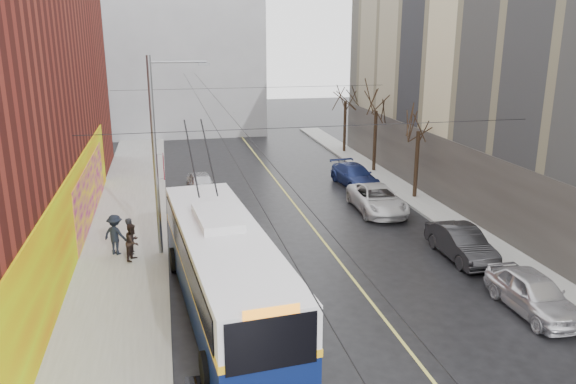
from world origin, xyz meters
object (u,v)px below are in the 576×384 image
tree_near (419,118)px  pedestrian_b (133,242)px  parked_car_b (461,243)px  following_car (201,184)px  streetlight_pole (158,152)px  pedestrian_a (131,236)px  tree_far (346,92)px  parked_car_a (533,293)px  parked_car_d (355,176)px  trolleybus (224,268)px  parked_car_c (377,199)px  tree_mid (377,100)px  pedestrian_c (115,235)px

tree_near → pedestrian_b: tree_near is taller
parked_car_b → following_car: bearing=130.2°
streetlight_pole → pedestrian_a: (-1.47, 0.21, -3.85)m
tree_far → parked_car_a: tree_far is taller
parked_car_d → following_car: size_ratio=1.21×
trolleybus → following_car: 15.81m
parked_car_c → parked_car_b: bearing=-78.1°
parked_car_d → pedestrian_b: (-13.84, -10.25, 0.29)m
tree_mid → pedestrian_b: 21.79m
streetlight_pole → tree_near: 16.28m
streetlight_pole → trolleybus: bearing=-70.5°
parked_car_b → following_car: parked_car_b is taller
parked_car_a → parked_car_c: size_ratio=0.83×
tree_far → parked_car_d: size_ratio=1.35×
pedestrian_c → parked_car_a: bearing=-176.8°
tree_far → streetlight_pole: bearing=-127.1°
streetlight_pole → parked_car_c: 13.27m
parked_car_b → pedestrian_a: 15.02m
parked_car_b → following_car: 16.89m
trolleybus → parked_car_b: size_ratio=2.97×
tree_far → parked_car_b: 23.74m
streetlight_pole → tree_far: 25.09m
following_car → pedestrian_c: pedestrian_c is taller
tree_near → pedestrian_a: 18.04m
parked_car_d → pedestrian_b: size_ratio=2.89×
pedestrian_a → pedestrian_c: (-0.66, 0.05, 0.09)m
following_car → pedestrian_c: bearing=-119.4°
trolleybus → parked_car_c: (9.81, 10.09, -0.98)m
streetlight_pole → pedestrian_a: size_ratio=5.31×
tree_near → tree_mid: 7.01m
pedestrian_b → tree_mid: bearing=-27.0°
parked_car_b → pedestrian_a: size_ratio=2.62×
streetlight_pole → parked_car_a: bearing=-32.7°
parked_car_b → parked_car_c: bearing=99.9°
parked_car_d → pedestrian_a: bearing=-151.4°
tree_far → following_car: 16.96m
trolleybus → parked_car_d: bearing=51.6°
trolleybus → pedestrian_c: (-4.26, 6.27, -0.63)m
tree_far → pedestrian_b: 26.71m
parked_car_d → pedestrian_c: 17.39m
parked_car_c → pedestrian_b: pedestrian_b is taller
parked_car_d → tree_far: bearing=70.3°
tree_far → pedestrian_c: tree_far is taller
parked_car_a → pedestrian_c: size_ratio=2.34×
parked_car_c → pedestrian_c: bearing=-162.2°
parked_car_b → parked_car_d: bearing=93.5°
following_car → pedestrian_c: (-4.50, -9.51, 0.40)m
parked_car_b → pedestrian_c: bearing=167.7°
parked_car_b → parked_car_c: (-1.20, 7.31, 0.00)m
parked_car_a → parked_car_b: (0.00, 5.21, -0.02)m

